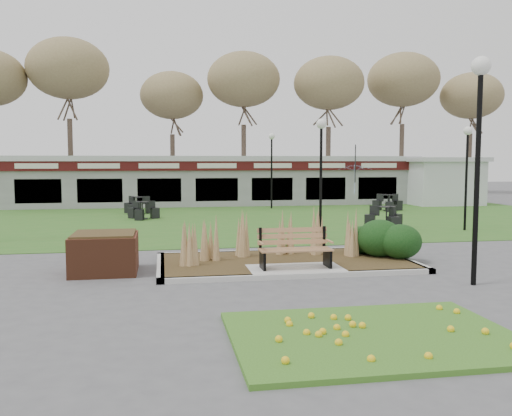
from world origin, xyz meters
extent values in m
plane|color=#515154|center=(0.00, 0.00, 0.00)|extent=(100.00, 100.00, 0.00)
cube|color=#2F6620|center=(0.00, 12.00, 0.01)|extent=(34.00, 16.00, 0.02)
cube|color=#3B681D|center=(0.00, -4.60, 0.04)|extent=(4.20, 3.00, 0.08)
cube|color=#362615|center=(0.00, 1.20, 0.06)|extent=(6.22, 3.22, 0.12)
cube|color=#B7B7B2|center=(0.00, -0.41, 0.06)|extent=(6.40, 0.18, 0.12)
cube|color=#B7B7B2|center=(0.00, 2.81, 0.06)|extent=(6.40, 0.18, 0.12)
cube|color=#B7B7B2|center=(-3.11, 1.20, 0.06)|extent=(0.18, 3.40, 0.12)
cube|color=#B7B7B2|center=(3.11, 1.20, 0.06)|extent=(0.18, 3.40, 0.12)
cube|color=#B7B7B2|center=(0.00, 0.15, 0.07)|extent=(2.20, 1.20, 0.13)
cone|color=tan|center=(-1.90, 1.60, 0.70)|extent=(0.36, 0.36, 1.15)
cone|color=tan|center=(-0.90, 2.00, 0.70)|extent=(0.36, 0.36, 1.15)
cone|color=tan|center=(0.20, 2.20, 0.70)|extent=(0.36, 0.36, 1.15)
cone|color=tan|center=(1.10, 2.00, 0.70)|extent=(0.36, 0.36, 1.15)
cone|color=tan|center=(1.90, 1.60, 0.70)|extent=(0.36, 0.36, 1.15)
cone|color=tan|center=(-2.40, 0.80, 0.70)|extent=(0.36, 0.36, 1.15)
ellipsoid|color=black|center=(2.60, 1.40, 0.59)|extent=(1.21, 1.10, 0.99)
ellipsoid|color=black|center=(3.00, 1.00, 0.54)|extent=(1.10, 1.00, 0.90)
ellipsoid|color=black|center=(2.90, 1.90, 0.53)|extent=(1.06, 0.96, 0.86)
ellipsoid|color=black|center=(2.30, 1.90, 0.48)|extent=(0.92, 0.84, 0.76)
cube|color=#AA7B4C|center=(0.00, 0.15, 0.56)|extent=(1.70, 0.57, 0.04)
cube|color=#AA7B4C|center=(0.00, 0.46, 0.84)|extent=(1.70, 0.13, 0.44)
cube|color=black|center=(-0.78, 0.15, 0.34)|extent=(0.06, 0.55, 0.42)
cube|color=black|center=(0.78, 0.15, 0.34)|extent=(0.06, 0.55, 0.42)
cube|color=black|center=(-0.78, 0.45, 0.81)|extent=(0.06, 0.06, 0.50)
cube|color=black|center=(0.78, 0.45, 0.81)|extent=(0.06, 0.06, 0.50)
cube|color=#AA7B4C|center=(-0.82, 0.13, 0.74)|extent=(0.05, 0.50, 0.04)
cube|color=#AA7B4C|center=(0.82, 0.13, 0.74)|extent=(0.05, 0.50, 0.04)
cube|color=brown|center=(-4.40, 1.00, 0.45)|extent=(1.50, 1.50, 0.90)
cube|color=#362615|center=(-4.40, 1.00, 0.92)|extent=(1.40, 1.40, 0.06)
cube|color=gray|center=(0.00, 20.00, 1.30)|extent=(24.00, 3.00, 2.60)
cube|color=#460F0F|center=(0.00, 18.45, 2.35)|extent=(24.00, 0.18, 0.55)
cube|color=silver|center=(0.00, 20.00, 2.75)|extent=(24.60, 3.40, 0.30)
cube|color=silver|center=(0.00, 18.34, 2.35)|extent=(22.00, 0.02, 0.28)
cube|color=black|center=(0.00, 18.55, 1.00)|extent=(22.00, 0.10, 1.30)
cube|color=silver|center=(13.50, 18.00, 1.30)|extent=(4.00, 3.00, 2.60)
cube|color=silver|center=(13.50, 18.00, 2.70)|extent=(4.40, 3.40, 0.25)
cylinder|color=#47382B|center=(-9.00, 28.00, 2.59)|extent=(0.36, 0.36, 5.17)
ellipsoid|color=olive|center=(-9.00, 28.00, 8.39)|extent=(5.24, 5.24, 3.93)
cylinder|color=#47382B|center=(-3.00, 28.00, 2.59)|extent=(0.36, 0.36, 5.17)
ellipsoid|color=olive|center=(-3.00, 28.00, 8.39)|extent=(5.24, 5.24, 3.93)
cylinder|color=#47382B|center=(3.00, 28.00, 2.59)|extent=(0.36, 0.36, 5.17)
ellipsoid|color=olive|center=(3.00, 28.00, 8.39)|extent=(5.24, 5.24, 3.93)
cylinder|color=#47382B|center=(9.00, 28.00, 2.59)|extent=(0.36, 0.36, 5.17)
ellipsoid|color=olive|center=(9.00, 28.00, 8.39)|extent=(5.24, 5.24, 3.93)
cylinder|color=#47382B|center=(15.00, 28.00, 2.59)|extent=(0.36, 0.36, 5.17)
ellipsoid|color=olive|center=(15.00, 28.00, 8.39)|extent=(5.24, 5.24, 3.93)
cylinder|color=#47382B|center=(21.00, 28.00, 2.59)|extent=(0.36, 0.36, 5.17)
ellipsoid|color=olive|center=(21.00, 28.00, 8.39)|extent=(5.24, 5.24, 3.93)
cylinder|color=black|center=(3.44, -1.65, 2.20)|extent=(0.11, 0.11, 4.39)
sphere|color=white|center=(3.44, -1.65, 4.57)|extent=(0.40, 0.40, 0.40)
cylinder|color=black|center=(2.12, 5.23, 1.84)|extent=(0.09, 0.09, 3.69)
sphere|color=white|center=(2.12, 5.23, 3.83)|extent=(0.33, 0.33, 0.33)
cylinder|color=black|center=(8.17, 6.60, 1.80)|extent=(0.09, 0.09, 3.59)
sphere|color=white|center=(8.17, 6.60, 3.74)|extent=(0.32, 0.32, 0.32)
cylinder|color=black|center=(2.85, 17.00, 1.90)|extent=(0.10, 0.10, 3.80)
sphere|color=white|center=(2.85, 17.00, 3.95)|extent=(0.34, 0.34, 0.34)
cylinder|color=black|center=(-3.93, 12.71, 0.04)|extent=(0.46, 0.46, 0.03)
cylinder|color=black|center=(-3.93, 12.71, 0.40)|extent=(0.05, 0.05, 0.75)
cylinder|color=black|center=(-3.93, 12.71, 0.79)|extent=(0.62, 0.62, 0.03)
cube|color=black|center=(-3.39, 12.89, 0.26)|extent=(0.44, 0.44, 0.48)
cube|color=black|center=(-4.35, 13.09, 0.26)|extent=(0.50, 0.50, 0.48)
cube|color=black|center=(-4.05, 12.16, 0.26)|extent=(0.42, 0.42, 0.48)
cylinder|color=black|center=(-4.28, 15.25, 0.04)|extent=(0.49, 0.49, 0.03)
cylinder|color=black|center=(-4.28, 15.25, 0.43)|extent=(0.06, 0.06, 0.80)
cylinder|color=black|center=(-4.28, 15.25, 0.84)|extent=(0.66, 0.66, 0.03)
cube|color=black|center=(-3.68, 15.37, 0.27)|extent=(0.44, 0.44, 0.51)
cube|color=black|center=(-4.68, 15.71, 0.27)|extent=(0.53, 0.53, 0.51)
cube|color=black|center=(-4.47, 14.68, 0.27)|extent=(0.48, 0.48, 0.51)
cylinder|color=black|center=(5.47, 7.61, 0.04)|extent=(0.50, 0.50, 0.03)
cylinder|color=black|center=(5.47, 7.61, 0.44)|extent=(0.06, 0.06, 0.82)
cylinder|color=black|center=(5.47, 7.61, 0.86)|extent=(0.68, 0.68, 0.03)
cube|color=black|center=(6.00, 7.94, 0.28)|extent=(0.53, 0.53, 0.52)
cube|color=black|center=(4.92, 7.90, 0.28)|extent=(0.52, 0.52, 0.52)
cube|color=black|center=(5.49, 6.99, 0.28)|extent=(0.40, 0.40, 0.52)
cylinder|color=black|center=(8.58, 14.61, 0.04)|extent=(0.49, 0.49, 0.03)
cylinder|color=black|center=(8.58, 14.61, 0.43)|extent=(0.06, 0.06, 0.81)
cylinder|color=black|center=(8.58, 14.61, 0.85)|extent=(0.67, 0.67, 0.03)
cube|color=black|center=(9.18, 14.75, 0.28)|extent=(0.46, 0.46, 0.51)
cube|color=black|center=(8.16, 15.06, 0.28)|extent=(0.54, 0.54, 0.51)
cube|color=black|center=(8.41, 14.02, 0.28)|extent=(0.47, 0.47, 0.51)
cylinder|color=black|center=(8.00, 18.00, 1.10)|extent=(0.06, 0.06, 2.20)
imported|color=#315CAB|center=(8.00, 18.00, 1.56)|extent=(2.44, 2.47, 1.79)
imported|color=black|center=(-10.91, 25.80, 0.74)|extent=(4.62, 2.05, 1.48)
camera|label=1|loc=(-3.04, -11.99, 2.63)|focal=38.00mm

